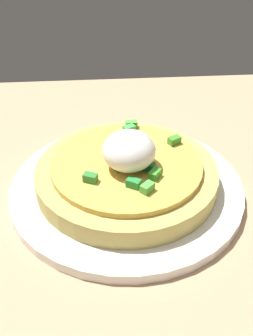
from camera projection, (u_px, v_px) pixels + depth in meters
dining_table at (94, 301)px, 32.24cm from camera, size 94.40×83.33×2.06cm
plate at (126, 188)px, 41.61cm from camera, size 24.02×24.02×1.06cm
pizza at (127, 171)px, 40.28cm from camera, size 18.46×18.46×6.44cm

